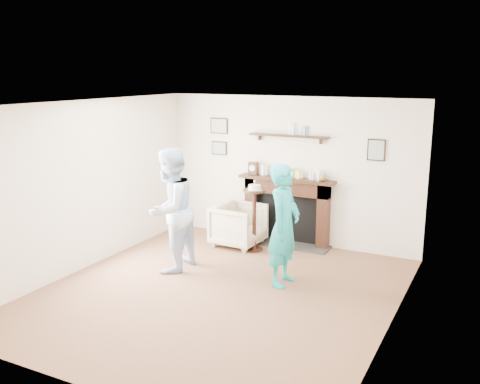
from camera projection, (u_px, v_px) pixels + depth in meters
name	position (u px, v px, depth m)	size (l,w,h in m)	color
ground	(218.00, 292.00, 7.17)	(5.00, 5.00, 0.00)	brown
room_shell	(242.00, 165.00, 7.41)	(4.54, 5.02, 2.52)	silver
armchair	(239.00, 245.00, 9.11)	(0.76, 0.79, 0.72)	tan
man	(172.00, 269.00, 8.01)	(0.89, 0.69, 1.83)	#ACC3D7
woman	(283.00, 283.00, 7.48)	(0.62, 0.40, 1.69)	#1DA992
pedestal_table	(254.00, 208.00, 8.70)	(0.37, 0.37, 1.18)	black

